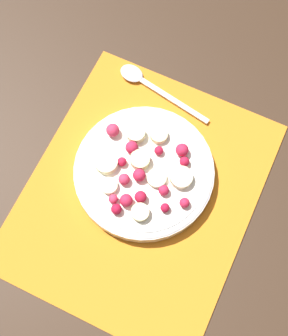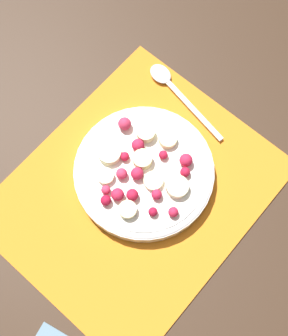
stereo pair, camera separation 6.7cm
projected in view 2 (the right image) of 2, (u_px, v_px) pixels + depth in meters
ground_plane at (136, 192)px, 0.77m from camera, size 3.00×3.00×0.00m
placemat at (136, 192)px, 0.76m from camera, size 0.43×0.35×0.01m
fruit_bowl at (144, 171)px, 0.76m from camera, size 0.23×0.23×0.05m
spoon at (171, 85)px, 0.82m from camera, size 0.05×0.18×0.01m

